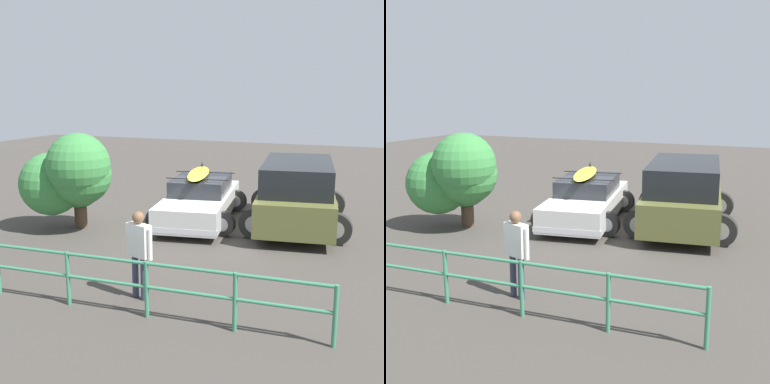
# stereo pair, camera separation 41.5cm
# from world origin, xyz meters

# --- Properties ---
(ground_plane) EXTENTS (44.00, 44.00, 0.02)m
(ground_plane) POSITION_xyz_m (0.00, 0.00, -0.01)
(ground_plane) COLOR #423D38
(ground_plane) RESTS_ON ground
(sedan_car) EXTENTS (2.80, 4.63, 1.52)m
(sedan_car) POSITION_xyz_m (0.28, -0.60, 0.60)
(sedan_car) COLOR silver
(sedan_car) RESTS_ON ground
(suv_car) EXTENTS (3.10, 4.77, 1.81)m
(suv_car) POSITION_xyz_m (-2.37, -0.95, 0.93)
(suv_car) COLOR brown
(suv_car) RESTS_ON ground
(person_bystander) EXTENTS (0.60, 0.30, 1.59)m
(person_bystander) POSITION_xyz_m (-0.66, 4.74, 0.96)
(person_bystander) COLOR #33384C
(person_bystander) RESTS_ON ground
(railing_fence) EXTENTS (10.30, 0.71, 0.95)m
(railing_fence) POSITION_xyz_m (1.07, 5.49, 0.63)
(railing_fence) COLOR #387F5B
(railing_fence) RESTS_ON ground
(bush_near_left) EXTENTS (2.58, 2.07, 2.61)m
(bush_near_left) POSITION_xyz_m (2.99, 1.69, 1.46)
(bush_near_left) COLOR #4C3828
(bush_near_left) RESTS_ON ground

